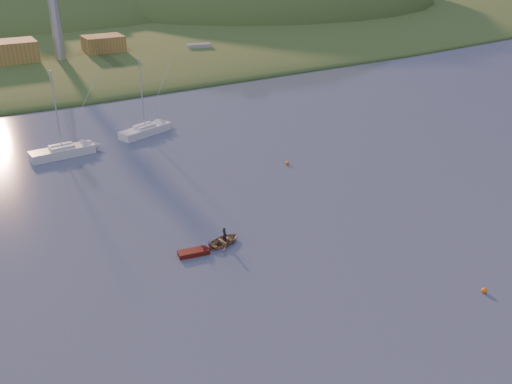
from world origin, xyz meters
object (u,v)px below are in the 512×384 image
sailboat_near (62,151)px  sailboat_far (145,130)px  red_tender (200,251)px  canoe (225,241)px

sailboat_near → sailboat_far: size_ratio=1.03×
sailboat_near → sailboat_far: (13.44, 3.14, -0.02)m
sailboat_near → sailboat_far: bearing=9.1°
sailboat_far → red_tender: (-7.67, -37.24, -0.52)m
sailboat_near → red_tender: sailboat_near is taller
sailboat_near → canoe: (8.81, -33.61, -0.41)m
sailboat_near → red_tender: size_ratio=3.34×
sailboat_far → sailboat_near: bearing=173.6°
sailboat_far → canoe: (-4.63, -36.75, -0.40)m
sailboat_near → canoe: size_ratio=3.43×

